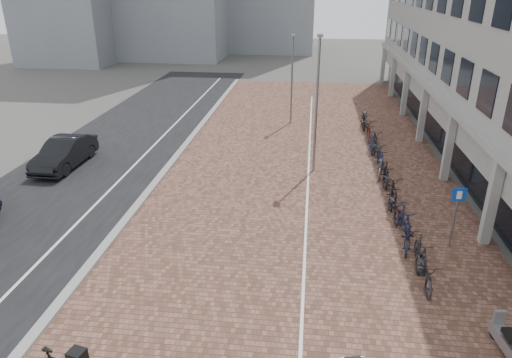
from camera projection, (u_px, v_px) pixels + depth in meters
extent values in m
plane|color=#474442|center=(233.00, 291.00, 14.70)|extent=(140.00, 140.00, 0.00)
cube|color=brown|center=(305.00, 160.00, 25.43)|extent=(14.50, 42.00, 0.04)
cube|color=black|center=(113.00, 151.00, 26.64)|extent=(8.00, 50.00, 0.03)
cube|color=gray|center=(179.00, 153.00, 26.19)|extent=(0.35, 42.00, 0.14)
cube|color=white|center=(147.00, 153.00, 26.42)|extent=(0.12, 44.00, 0.00)
cube|color=white|center=(309.00, 159.00, 25.40)|extent=(0.10, 30.00, 0.00)
cube|color=black|center=(436.00, 115.00, 27.57)|extent=(0.15, 38.00, 3.20)
cube|color=#979792|center=(438.00, 85.00, 26.91)|extent=(1.60, 38.00, 0.30)
cube|color=#979792|center=(492.00, 202.00, 16.71)|extent=(0.35, 0.35, 3.40)
cube|color=#979792|center=(449.00, 147.00, 22.19)|extent=(0.35, 0.35, 3.40)
cube|color=#979792|center=(423.00, 114.00, 27.66)|extent=(0.35, 0.35, 3.40)
cube|color=#979792|center=(405.00, 92.00, 33.14)|extent=(0.35, 0.35, 3.40)
cube|color=#979792|center=(393.00, 76.00, 38.61)|extent=(0.35, 0.35, 3.40)
cube|color=#979792|center=(383.00, 64.00, 44.09)|extent=(0.35, 0.35, 3.40)
imported|color=black|center=(64.00, 153.00, 24.23)|extent=(1.67, 4.61, 1.51)
cube|color=black|center=(58.00, 354.00, 10.67)|extent=(0.43, 0.41, 0.54)
cylinder|color=slate|center=(454.00, 220.00, 16.77)|extent=(0.07, 0.07, 2.15)
cube|color=#0D40AB|center=(459.00, 195.00, 16.33)|extent=(0.49, 0.05, 0.49)
cylinder|color=gray|center=(316.00, 107.00, 22.59)|extent=(0.12, 0.12, 6.73)
cylinder|color=gray|center=(292.00, 81.00, 30.83)|extent=(0.12, 0.12, 5.79)
imported|color=black|center=(424.00, 272.00, 14.75)|extent=(0.76, 2.00, 1.04)
imported|color=black|center=(421.00, 253.00, 15.78)|extent=(0.53, 1.76, 1.05)
imported|color=black|center=(408.00, 235.00, 16.86)|extent=(1.07, 2.07, 1.04)
imported|color=#131534|center=(404.00, 220.00, 17.90)|extent=(0.65, 1.78, 1.05)
imported|color=black|center=(394.00, 207.00, 18.98)|extent=(0.77, 2.00, 1.04)
imported|color=black|center=(392.00, 195.00, 20.01)|extent=(0.75, 1.80, 1.05)
imported|color=black|center=(390.00, 185.00, 21.06)|extent=(1.03, 2.06, 1.04)
imported|color=black|center=(386.00, 175.00, 22.11)|extent=(0.54, 1.76, 1.05)
imported|color=#55514D|center=(381.00, 166.00, 23.17)|extent=(1.06, 2.07, 1.04)
imported|color=#151C3A|center=(380.00, 158.00, 24.20)|extent=(0.60, 1.77, 1.05)
imported|color=black|center=(377.00, 151.00, 25.26)|extent=(0.91, 2.04, 1.04)
imported|color=#15213B|center=(371.00, 144.00, 26.33)|extent=(0.55, 1.76, 1.05)
imported|color=black|center=(375.00, 138.00, 27.34)|extent=(0.85, 2.02, 1.04)
imported|color=#562117|center=(369.00, 132.00, 28.41)|extent=(0.63, 1.78, 1.05)
imported|color=black|center=(367.00, 126.00, 29.47)|extent=(0.96, 2.05, 1.04)
imported|color=black|center=(363.00, 121.00, 30.53)|extent=(0.55, 1.76, 1.05)
imported|color=#616059|center=(365.00, 117.00, 31.56)|extent=(1.08, 2.07, 1.04)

